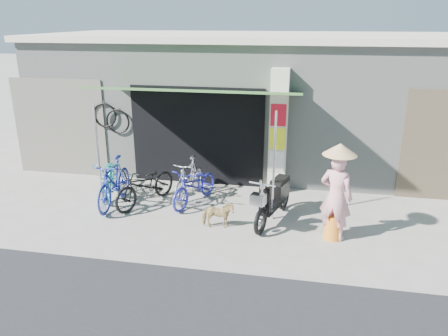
% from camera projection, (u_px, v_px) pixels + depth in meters
% --- Properties ---
extents(ground, '(80.00, 80.00, 0.00)m').
position_uv_depth(ground, '(224.00, 231.00, 8.84)').
color(ground, '#9C968C').
rests_on(ground, ground).
extents(bicycle_shop, '(12.30, 5.30, 3.66)m').
position_uv_depth(bicycle_shop, '(256.00, 98.00, 12.97)').
color(bicycle_shop, gray).
rests_on(bicycle_shop, ground).
extents(shop_pillar, '(0.42, 0.44, 3.00)m').
position_uv_depth(shop_pillar, '(278.00, 132.00, 10.47)').
color(shop_pillar, beige).
rests_on(shop_pillar, ground).
extents(awning, '(4.60, 1.88, 2.72)m').
position_uv_depth(awning, '(198.00, 93.00, 9.69)').
color(awning, '#325D2A').
rests_on(awning, ground).
extents(neighbour_left, '(2.60, 0.06, 2.60)m').
position_uv_depth(neighbour_left, '(60.00, 127.00, 11.72)').
color(neighbour_left, '#6B665B').
rests_on(neighbour_left, ground).
extents(bike_teal, '(1.20, 1.90, 0.94)m').
position_uv_depth(bike_teal, '(110.00, 176.00, 10.51)').
color(bike_teal, teal).
rests_on(bike_teal, ground).
extents(bike_blue, '(0.57, 1.84, 1.09)m').
position_uv_depth(bike_blue, '(114.00, 182.00, 9.92)').
color(bike_blue, '#21309A').
rests_on(bike_blue, ground).
extents(bike_black, '(1.33, 1.92, 0.96)m').
position_uv_depth(bike_black, '(146.00, 185.00, 9.96)').
color(bike_black, black).
rests_on(bike_black, ground).
extents(bike_silver, '(0.68, 1.67, 0.97)m').
position_uv_depth(bike_silver, '(189.00, 178.00, 10.34)').
color(bike_silver, silver).
rests_on(bike_silver, ground).
extents(bike_navy, '(1.11, 1.78, 0.88)m').
position_uv_depth(bike_navy, '(195.00, 185.00, 10.03)').
color(bike_navy, '#22249E').
rests_on(bike_navy, ground).
extents(street_dog, '(0.71, 0.42, 0.56)m').
position_uv_depth(street_dog, '(218.00, 215.00, 8.89)').
color(street_dog, '#9E7E53').
rests_on(street_dog, ground).
extents(moped, '(0.76, 1.86, 1.07)m').
position_uv_depth(moped, '(274.00, 199.00, 9.17)').
color(moped, black).
rests_on(moped, ground).
extents(nun, '(0.75, 0.64, 1.93)m').
position_uv_depth(nun, '(336.00, 193.00, 8.27)').
color(nun, pink).
rests_on(nun, ground).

